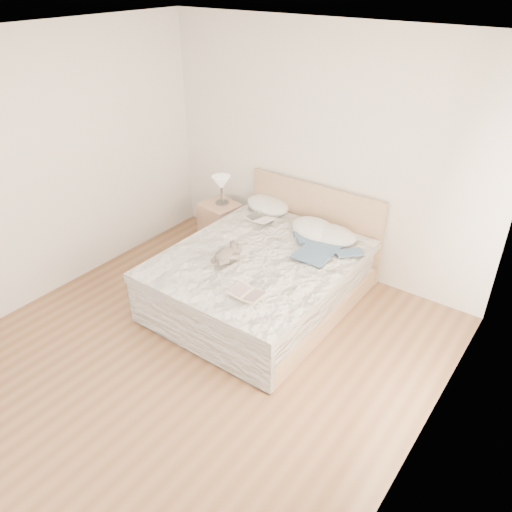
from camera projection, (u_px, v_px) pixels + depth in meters
name	position (u px, v px, depth m)	size (l,w,h in m)	color
floor	(189.00, 362.00, 4.57)	(4.00, 4.50, 0.00)	brown
ceiling	(159.00, 45.00, 3.18)	(4.00, 4.50, 0.00)	white
wall_back	(321.00, 153.00, 5.43)	(4.00, 0.02, 2.70)	white
wall_left	(29.00, 175.00, 4.89)	(0.02, 4.50, 2.70)	white
wall_right	(429.00, 328.00, 2.86)	(0.02, 4.50, 2.70)	white
window	(448.00, 289.00, 3.02)	(0.02, 1.30, 1.10)	white
bed	(264.00, 276.00, 5.23)	(1.72, 2.14, 1.00)	tan
nightstand	(221.00, 224.00, 6.31)	(0.45, 0.40, 0.56)	tan
table_lamp	(221.00, 184.00, 6.06)	(0.23, 0.23, 0.36)	#44403C
pillow_left	(268.00, 205.00, 5.96)	(0.59, 0.41, 0.18)	white
pillow_middle	(315.00, 229.00, 5.42)	(0.60, 0.42, 0.18)	white
pillow_right	(331.00, 235.00, 5.32)	(0.57, 0.40, 0.17)	silver
blouse	(317.00, 251.00, 5.04)	(0.55, 0.58, 0.02)	navy
photo_book	(260.00, 219.00, 5.66)	(0.30, 0.21, 0.02)	silver
childrens_book	(247.00, 294.00, 4.40)	(0.32, 0.22, 0.02)	beige
teddy_bear	(225.00, 260.00, 4.85)	(0.21, 0.30, 0.16)	#63574E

